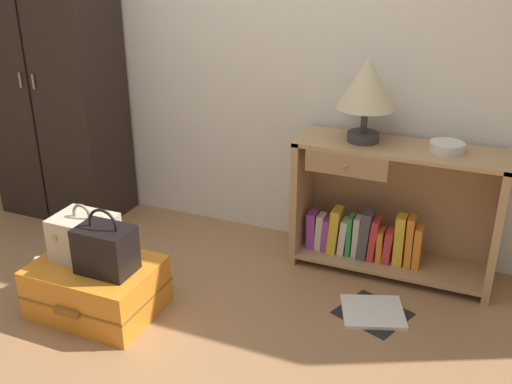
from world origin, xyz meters
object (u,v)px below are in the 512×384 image
Objects in this scene: wardrobe at (53,73)px; open_book_on_floor at (373,312)px; suitcase_large at (97,287)px; bottle at (41,274)px; table_lamp at (367,86)px; bowl at (447,147)px; train_case at (85,238)px; handbag at (106,249)px; bookshelf at (387,212)px.

wardrobe reaches higher than open_book_on_floor.
suitcase_large is 1.40m from open_book_on_floor.
wardrobe is 1.33m from bottle.
table_lamp reaches higher than bowl.
train_case reaches higher than open_book_on_floor.
train_case is (-1.58, -0.95, -0.38)m from bowl.
bottle is at bearing -148.20° from table_lamp.
open_book_on_floor is at bearing 23.98° from handbag.
handbag is (0.10, -0.02, 0.25)m from suitcase_large.
open_book_on_floor is at bearing 19.10° from train_case.
table_lamp reaches higher than train_case.
wardrobe is 2.44m from bowl.
handbag is 1.36m from open_book_on_floor.
handbag reaches higher than bottle.
bottle is at bearing 172.11° from suitcase_large.
table_lamp reaches higher than handbag.
table_lamp is 1.55m from handbag.
suitcase_large is 1.85× the size of handbag.
bowl is at bearing -0.95° from bookshelf.
bowl is 1.91m from suitcase_large.
train_case reaches higher than bottle.
open_book_on_floor is (1.36, 0.47, -0.38)m from train_case.
wardrobe reaches higher than bowl.
handbag reaches higher than suitcase_large.
bookshelf is 0.71m from table_lamp.
table_lamp is at bearing 39.57° from train_case.
wardrobe reaches higher than table_lamp.
bookshelf is at bearing 41.59° from handbag.
wardrobe is 10.62× the size of bottle.
suitcase_large is 3.41× the size of bottle.
wardrobe is 4.22× the size of table_lamp.
handbag is 0.61m from bottle.
table_lamp is at bearing -179.54° from bowl.
bottle is 0.44× the size of open_book_on_floor.
bookshelf is 1.53m from handbag.
bowl reaches higher than open_book_on_floor.
suitcase_large is (-1.07, -0.98, -0.91)m from table_lamp.
bottle is (-1.49, -0.93, -0.96)m from table_lamp.
train_case is at bearing -160.90° from open_book_on_floor.
bowl is (2.44, 0.05, -0.18)m from wardrobe.
wardrobe is 2.25m from bookshelf.
table_lamp is at bearing 1.38° from wardrobe.
table_lamp is 2.00m from bottle.
wardrobe is 5.76× the size of handbag.
open_book_on_floor is (1.20, 0.53, -0.38)m from handbag.
handbag is at bearing -144.42° from bowl.
train_case is at bearing -143.94° from bookshelf.
bowl is at bearing 0.46° from table_lamp.
handbag is (-1.41, -1.01, -0.38)m from bowl.
bookshelf is 6.26× the size of bowl.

